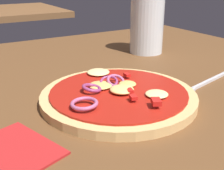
% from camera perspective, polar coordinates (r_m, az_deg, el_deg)
% --- Properties ---
extents(dining_table, '(1.12, 1.08, 0.03)m').
position_cam_1_polar(dining_table, '(0.44, -0.02, -7.06)').
color(dining_table, brown).
rests_on(dining_table, ground).
extents(pizza, '(0.25, 0.25, 0.03)m').
position_cam_1_polar(pizza, '(0.46, 1.19, -2.00)').
color(pizza, tan).
rests_on(pizza, dining_table).
extents(fork, '(0.18, 0.05, 0.01)m').
position_cam_1_polar(fork, '(0.55, 17.19, 0.06)').
color(fork, silver).
rests_on(fork, dining_table).
extents(beer_glass, '(0.08, 0.08, 0.15)m').
position_cam_1_polar(beer_glass, '(0.74, 6.86, 11.27)').
color(beer_glass, silver).
rests_on(beer_glass, dining_table).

